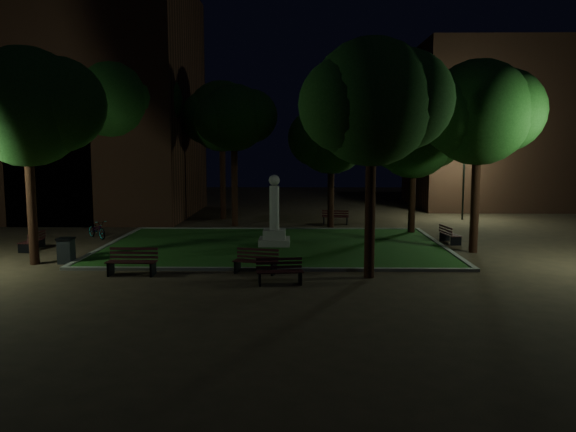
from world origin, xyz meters
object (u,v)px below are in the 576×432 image
(bench_near_right, at_px, (256,262))
(bench_far_side, at_px, (335,217))
(trash_bin, at_px, (66,250))
(bench_right_side, at_px, (449,235))
(bench_west_near, at_px, (132,262))
(bench_near_left, at_px, (280,272))
(monument, at_px, (274,226))
(bench_left_side, at_px, (33,242))
(bicycle, at_px, (97,229))

(bench_near_right, bearing_deg, bench_far_side, 89.05)
(bench_far_side, height_order, trash_bin, trash_bin)
(bench_right_side, bearing_deg, bench_west_near, 109.84)
(bench_near_left, distance_m, bench_far_side, 14.86)
(bench_near_left, height_order, trash_bin, trash_bin)
(bench_near_left, xyz_separation_m, bench_near_right, (-0.90, 1.59, 0.01))
(monument, bearing_deg, bench_left_side, -173.83)
(monument, relative_size, bench_left_side, 2.10)
(monument, xyz_separation_m, bench_left_side, (-10.59, -1.14, -0.57))
(bench_near_left, height_order, bench_near_right, bench_near_right)
(trash_bin, relative_size, bicycle, 0.59)
(bench_near_right, bearing_deg, bench_west_near, -160.28)
(bench_near_right, height_order, bicycle, bicycle)
(bench_near_right, height_order, bench_far_side, bench_near_right)
(bench_left_side, height_order, bench_far_side, bench_far_side)
(bench_near_left, relative_size, bench_near_right, 0.95)
(bench_near_right, bearing_deg, bicycle, 153.09)
(bench_near_left, distance_m, bicycle, 13.19)
(trash_bin, bearing_deg, bench_left_side, 133.67)
(trash_bin, bearing_deg, bench_west_near, -31.66)
(bench_near_right, relative_size, bench_far_side, 1.05)
(bench_left_side, xyz_separation_m, bicycle, (1.65, 3.32, 0.06))
(monument, height_order, trash_bin, monument)
(monument, relative_size, trash_bin, 3.18)
(monument, bearing_deg, bench_right_side, 7.22)
(bench_far_side, bearing_deg, bench_near_right, 81.28)
(bench_left_side, relative_size, bench_far_side, 0.95)
(bench_left_side, xyz_separation_m, bench_right_side, (18.81, 2.19, 0.00))
(bench_west_near, relative_size, bench_right_side, 1.13)
(monument, xyz_separation_m, bench_right_side, (8.22, 1.04, -0.57))
(bicycle, bearing_deg, bench_near_right, -87.51)
(bench_near_left, height_order, bench_far_side, bench_far_side)
(bench_near_right, bearing_deg, bench_near_left, -45.40)
(bench_west_near, distance_m, bench_far_side, 15.62)
(monument, height_order, bicycle, monument)
(monument, bearing_deg, bench_west_near, -129.54)
(bench_near_right, height_order, bench_right_side, bench_near_right)
(monument, distance_m, bench_far_side, 8.24)
(bench_left_side, bearing_deg, bench_near_left, 65.22)
(bench_near_left, relative_size, bench_far_side, 1.00)
(monument, xyz_separation_m, bench_near_right, (-0.44, -5.47, -0.55))
(bench_right_side, bearing_deg, bench_near_left, 128.31)
(monument, distance_m, bench_left_side, 10.66)
(monument, distance_m, bicycle, 9.22)
(bench_near_right, height_order, bench_west_near, bench_west_near)
(bench_near_left, xyz_separation_m, bench_far_side, (2.82, 14.59, 0.00))
(bench_near_left, relative_size, bench_left_side, 1.05)
(bench_near_right, relative_size, trash_bin, 1.67)
(monument, relative_size, bench_right_side, 2.05)
(bench_near_right, height_order, trash_bin, trash_bin)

